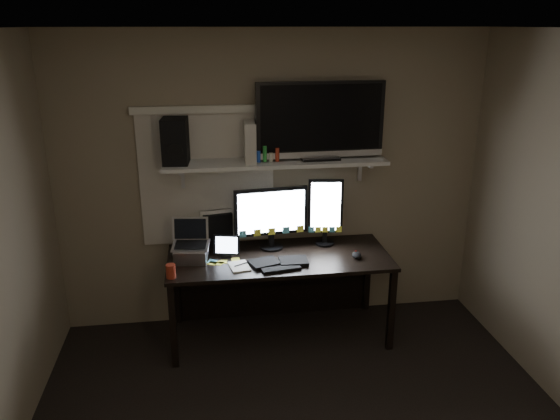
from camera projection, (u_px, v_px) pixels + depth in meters
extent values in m
plane|color=silver|center=(322.00, 29.00, 2.53)|extent=(3.60, 3.60, 0.00)
plane|color=#786C56|center=(273.00, 182.00, 4.62)|extent=(3.60, 0.00, 3.60)
cube|color=silver|center=(207.00, 179.00, 4.52)|extent=(1.10, 0.02, 1.10)
cube|color=black|center=(279.00, 258.00, 4.44)|extent=(1.80, 0.75, 0.03)
cube|color=black|center=(274.00, 279.00, 4.89)|extent=(1.80, 0.02, 0.70)
cube|color=black|center=(173.00, 326.00, 4.13)|extent=(0.05, 0.05, 0.70)
cube|color=black|center=(391.00, 310.00, 4.36)|extent=(0.05, 0.05, 0.70)
cube|color=black|center=(176.00, 286.00, 4.76)|extent=(0.05, 0.05, 0.70)
cube|color=black|center=(367.00, 274.00, 4.99)|extent=(0.05, 0.05, 0.70)
cube|color=beige|center=(276.00, 162.00, 4.39)|extent=(1.80, 0.35, 0.03)
cube|color=black|center=(271.00, 218.00, 4.51)|extent=(0.62, 0.13, 0.54)
cube|color=black|center=(325.00, 212.00, 4.59)|extent=(0.30, 0.09, 0.58)
cube|color=black|center=(279.00, 262.00, 4.29)|extent=(0.49, 0.25, 0.03)
ellipsoid|color=black|center=(357.00, 255.00, 4.40)|extent=(0.10, 0.13, 0.04)
cube|color=white|center=(239.00, 266.00, 4.24)|extent=(0.18, 0.22, 0.01)
cube|color=black|center=(226.00, 246.00, 4.41)|extent=(0.23, 0.14, 0.19)
cube|color=black|center=(217.00, 228.00, 4.61)|extent=(0.26, 0.16, 0.31)
cube|color=silver|center=(191.00, 242.00, 4.30)|extent=(0.32, 0.27, 0.33)
cylinder|color=maroon|center=(171.00, 271.00, 4.04)|extent=(0.08, 0.08, 0.11)
cube|color=black|center=(320.00, 121.00, 4.33)|extent=(1.04, 0.22, 0.62)
cube|color=beige|center=(249.00, 142.00, 4.31)|extent=(0.09, 0.27, 0.32)
cube|color=black|center=(175.00, 141.00, 4.24)|extent=(0.21, 0.25, 0.36)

